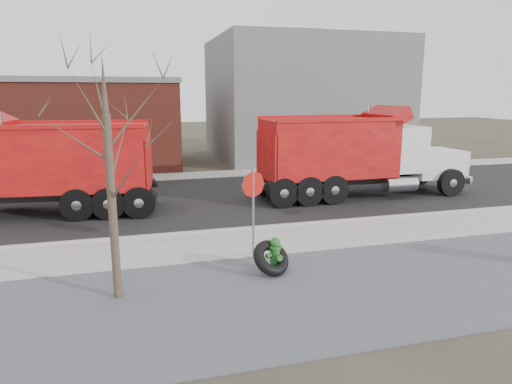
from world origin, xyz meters
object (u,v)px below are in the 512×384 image
object	(u,v)px
fire_hydrant	(275,256)
dump_truck_red_b	(41,164)
dump_truck_red_a	(355,152)
truck_tire	(271,258)
stop_sign	(253,194)

from	to	relation	value
fire_hydrant	dump_truck_red_b	distance (m)	10.06
fire_hydrant	dump_truck_red_a	bearing A→B (deg)	37.48
dump_truck_red_a	dump_truck_red_b	distance (m)	12.41
truck_tire	dump_truck_red_b	world-z (taller)	dump_truck_red_b
truck_tire	dump_truck_red_a	size ratio (longest dim) A/B	0.13
fire_hydrant	dump_truck_red_b	world-z (taller)	dump_truck_red_b
stop_sign	dump_truck_red_a	distance (m)	8.87
truck_tire	dump_truck_red_a	world-z (taller)	dump_truck_red_a
fire_hydrant	stop_sign	xyz separation A→B (m)	(-0.30, 0.99, 1.39)
truck_tire	stop_sign	distance (m)	1.78
fire_hydrant	stop_sign	size ratio (longest dim) A/B	0.34
stop_sign	truck_tire	bearing A→B (deg)	-79.90
dump_truck_red_a	dump_truck_red_b	bearing A→B (deg)	178.68
dump_truck_red_b	stop_sign	bearing A→B (deg)	139.38
truck_tire	stop_sign	bearing A→B (deg)	97.88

